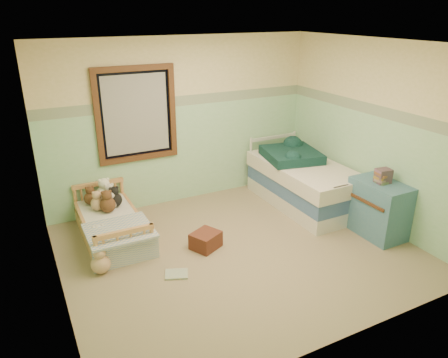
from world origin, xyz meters
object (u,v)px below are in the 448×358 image
twin_bed_frame (303,197)px  red_pillow (206,240)px  plush_floor_tan (101,264)px  floor_book (176,274)px  plush_floor_cream (99,241)px  dresser (378,209)px  toddler_bed_frame (112,231)px

twin_bed_frame → red_pillow: bearing=-165.4°
plush_floor_tan → floor_book: (0.75, -0.45, -0.10)m
plush_floor_cream → dresser: dresser is taller
toddler_bed_frame → plush_floor_tan: size_ratio=6.45×
toddler_bed_frame → floor_book: bearing=-69.8°
plush_floor_cream → floor_book: plush_floor_cream is taller
toddler_bed_frame → floor_book: (0.44, -1.20, -0.08)m
dresser → plush_floor_cream: bearing=159.4°
toddler_bed_frame → dresser: size_ratio=1.94×
plush_floor_cream → floor_book: bearing=-55.5°
twin_bed_frame → dresser: (0.31, -1.21, 0.26)m
floor_book → plush_floor_cream: bearing=146.2°
plush_floor_tan → red_pillow: plush_floor_tan is taller
red_pillow → floor_book: red_pillow is taller
plush_floor_tan → toddler_bed_frame: bearing=67.6°
plush_floor_cream → floor_book: 1.17m
plush_floor_cream → dresser: bearing=-20.6°
red_pillow → floor_book: (-0.55, -0.40, -0.09)m
toddler_bed_frame → plush_floor_cream: 0.32m
dresser → floor_book: 2.80m
plush_floor_tan → dresser: 3.60m
dresser → floor_book: size_ratio=2.89×
plush_floor_cream → red_pillow: 1.34m
plush_floor_cream → dresser: size_ratio=0.32×
plush_floor_tan → twin_bed_frame: bearing=7.9°
floor_book → red_pillow: bearing=57.3°
twin_bed_frame → floor_book: bearing=-160.0°
plush_floor_tan → twin_bed_frame: plush_floor_tan is taller
dresser → twin_bed_frame: bearing=104.2°
twin_bed_frame → toddler_bed_frame: bearing=173.9°
plush_floor_cream → red_pillow: (1.21, -0.57, -0.01)m
toddler_bed_frame → plush_floor_tan: (-0.31, -0.75, 0.02)m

